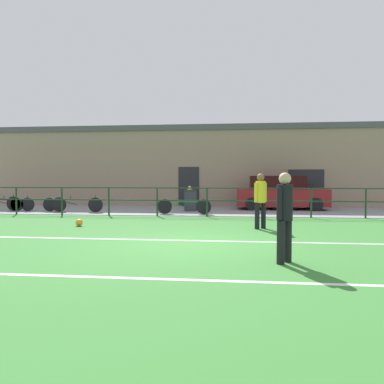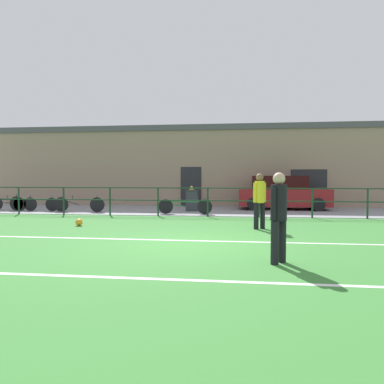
{
  "view_description": "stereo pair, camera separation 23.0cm",
  "coord_description": "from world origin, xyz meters",
  "views": [
    {
      "loc": [
        1.01,
        -8.53,
        1.57
      ],
      "look_at": [
        -0.42,
        4.43,
        1.04
      ],
      "focal_mm": 34.59,
      "sensor_mm": 36.0,
      "label": 1
    },
    {
      "loc": [
        1.23,
        -8.5,
        1.57
      ],
      "look_at": [
        -0.42,
        4.43,
        1.04
      ],
      "focal_mm": 34.59,
      "sensor_mm": 36.0,
      "label": 2
    }
  ],
  "objects": [
    {
      "name": "soccer_ball_match",
      "position": [
        -3.86,
        2.73,
        0.11
      ],
      "size": [
        0.23,
        0.23,
        0.23
      ],
      "primitive_type": "sphere",
      "color": "orange",
      "rests_on": "ground"
    },
    {
      "name": "pavement_strip",
      "position": [
        0.0,
        8.5,
        0.01
      ],
      "size": [
        48.0,
        5.0,
        0.02
      ],
      "primitive_type": "cube",
      "color": "gray",
      "rests_on": "ground"
    },
    {
      "name": "player_striker",
      "position": [
        1.84,
        2.76,
        0.95
      ],
      "size": [
        0.39,
        0.31,
        1.67
      ],
      "rotation": [
        0.0,
        0.0,
        3.78
      ],
      "color": "black",
      "rests_on": "ground"
    },
    {
      "name": "clubhouse_facade",
      "position": [
        0.0,
        12.2,
        2.18
      ],
      "size": [
        28.0,
        2.56,
        4.35
      ],
      "color": "gray",
      "rests_on": "ground"
    },
    {
      "name": "bicycle_parked_2",
      "position": [
        -7.94,
        7.2,
        0.35
      ],
      "size": [
        2.18,
        0.04,
        0.72
      ],
      "color": "black",
      "rests_on": "pavement_strip"
    },
    {
      "name": "player_goalkeeper",
      "position": [
        1.94,
        -1.71,
        0.94
      ],
      "size": [
        0.32,
        0.38,
        1.65
      ],
      "rotation": [
        0.0,
        0.0,
        0.9
      ],
      "color": "black",
      "rests_on": "ground"
    },
    {
      "name": "bicycle_parked_0",
      "position": [
        -1.01,
        6.7,
        0.34
      ],
      "size": [
        2.26,
        0.04,
        0.72
      ],
      "color": "black",
      "rests_on": "pavement_strip"
    },
    {
      "name": "bicycle_parked_3",
      "position": [
        -9.05,
        7.2,
        0.35
      ],
      "size": [
        2.3,
        0.04,
        0.72
      ],
      "color": "black",
      "rests_on": "pavement_strip"
    },
    {
      "name": "spectator_child",
      "position": [
        -1.16,
        9.98,
        0.65
      ],
      "size": [
        0.29,
        0.19,
        1.1
      ],
      "rotation": [
        0.0,
        0.0,
        2.81
      ],
      "color": "#232D4C",
      "rests_on": "pavement_strip"
    },
    {
      "name": "bicycle_parked_4",
      "position": [
        -5.79,
        7.02,
        0.36
      ],
      "size": [
        2.32,
        0.04,
        0.75
      ],
      "color": "black",
      "rests_on": "pavement_strip"
    },
    {
      "name": "trash_bin_0",
      "position": [
        -0.9,
        8.15,
        0.5
      ],
      "size": [
        0.55,
        0.47,
        0.95
      ],
      "color": "#33383D",
      "rests_on": "pavement_strip"
    },
    {
      "name": "field_line_hash",
      "position": [
        0.0,
        -3.01,
        0.0
      ],
      "size": [
        36.0,
        0.11,
        0.0
      ],
      "primitive_type": "cube",
      "color": "white",
      "rests_on": "ground"
    },
    {
      "name": "field_line_touchline",
      "position": [
        0.0,
        0.45,
        0.0
      ],
      "size": [
        36.0,
        0.11,
        0.0
      ],
      "primitive_type": "cube",
      "color": "white",
      "rests_on": "ground"
    },
    {
      "name": "perimeter_fence",
      "position": [
        0.0,
        6.0,
        0.75
      ],
      "size": [
        36.07,
        0.07,
        1.15
      ],
      "color": "#193823",
      "rests_on": "ground"
    },
    {
      "name": "bicycle_parked_1",
      "position": [
        -9.7,
        7.2,
        0.37
      ],
      "size": [
        2.32,
        0.04,
        0.76
      ],
      "color": "black",
      "rests_on": "pavement_strip"
    },
    {
      "name": "parked_car_red",
      "position": [
        3.28,
        9.56,
        0.78
      ],
      "size": [
        4.23,
        1.83,
        1.6
      ],
      "color": "maroon",
      "rests_on": "pavement_strip"
    },
    {
      "name": "ground",
      "position": [
        0.0,
        0.0,
        -0.02
      ],
      "size": [
        60.0,
        44.0,
        0.04
      ],
      "primitive_type": "cube",
      "color": "#387A33"
    }
  ]
}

